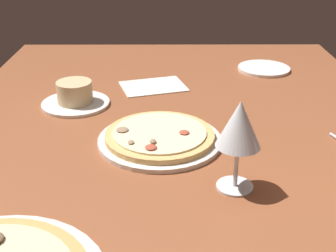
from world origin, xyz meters
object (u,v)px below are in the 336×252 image
Objects in this scene: pizza_main at (160,137)px; side_plate at (264,69)px; paper_menu at (153,86)px; ramekin_on_saucer at (75,96)px; wine_glass_near at (239,127)px.

pizza_main is 58.52cm from side_plate.
side_plate is 0.92× the size of paper_menu.
ramekin_on_saucer is 23.71cm from paper_menu.
paper_menu is at bearing -56.21° from ramekin_on_saucer.
wine_glass_near is 55.26cm from paper_menu.
wine_glass_near is at bearing -141.83° from pizza_main.
pizza_main is 1.53× the size of ramekin_on_saucer.
wine_glass_near reaches higher than ramekin_on_saucer.
wine_glass_near reaches higher than paper_menu.
side_plate is at bearing -15.35° from wine_glass_near.
side_plate is at bearing -33.22° from pizza_main.
side_plate is (28.12, -53.93, -1.99)cm from ramekin_on_saucer.
ramekin_on_saucer is (20.84, 21.87, 1.25)cm from pizza_main.
side_plate is at bearing -83.08° from paper_menu.
paper_menu is (33.96, 2.26, -1.04)cm from pizza_main.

